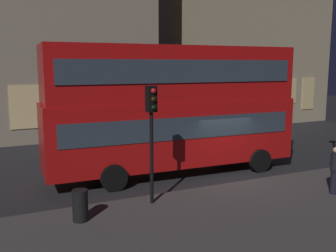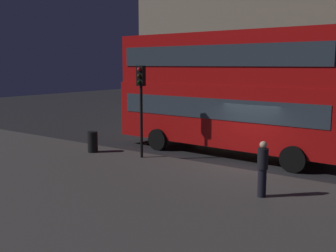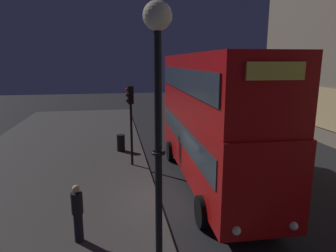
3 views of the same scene
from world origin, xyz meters
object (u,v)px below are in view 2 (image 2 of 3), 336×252
Objects in this scene: double_decker_bus at (227,88)px; pedestrian at (262,168)px; traffic_light_near_kerb at (141,92)px; litter_bin at (93,142)px.

pedestrian is (3.97, -5.16, -2.05)m from double_decker_bus.
double_decker_bus is 2.81× the size of traffic_light_near_kerb.
pedestrian is at bearing -23.63° from traffic_light_near_kerb.
double_decker_bus is at bearing 37.66° from litter_bin.
double_decker_bus is 4.02m from traffic_light_near_kerb.
double_decker_bus is at bearing 47.51° from traffic_light_near_kerb.
litter_bin is at bearing -140.54° from double_decker_bus.
traffic_light_near_kerb is at bearing 10.70° from litter_bin.
double_decker_bus is at bearing -60.09° from pedestrian.
traffic_light_near_kerb is (-2.34, -3.27, -0.11)m from double_decker_bus.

